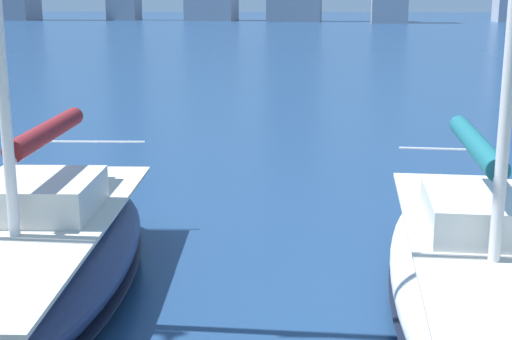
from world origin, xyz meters
The scene contains 2 objects.
sailboat_teal centered at (-2.81, -7.00, 0.71)m, with size 2.57×9.35×12.42m.
sailboat_maroon centered at (3.82, -6.81, 0.75)m, with size 3.87×8.67×13.30m.
Camera 1 is at (-0.92, 2.86, 4.53)m, focal length 50.00 mm.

